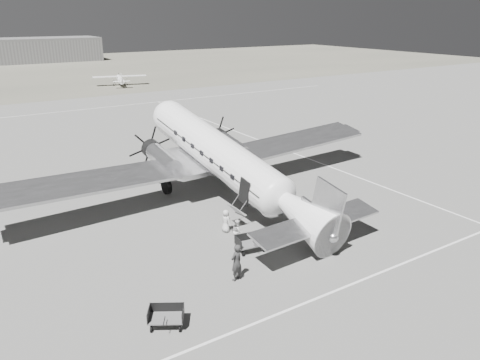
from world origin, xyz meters
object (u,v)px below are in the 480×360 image
at_px(dc3_airliner, 225,161).
at_px(passenger, 226,221).
at_px(ramp_agent, 238,231).
at_px(baggage_cart_far, 166,318).
at_px(ground_crew, 236,262).
at_px(hangar_main, 22,50).
at_px(light_plane_right, 120,80).
at_px(baggage_cart_near, 251,243).

relative_size(dc3_airliner, passenger, 21.74).
bearing_deg(dc3_airliner, ramp_agent, -117.52).
relative_size(baggage_cart_far, ground_crew, 0.80).
bearing_deg(hangar_main, light_plane_right, -82.40).
bearing_deg(light_plane_right, ramp_agent, -88.80).
bearing_deg(dc3_airliner, hangar_main, 84.64).
height_order(ground_crew, passenger, ground_crew).
xyz_separation_m(ground_crew, passenger, (2.43, 5.13, -0.27)).
xyz_separation_m(hangar_main, ground_crew, (-10.10, -130.48, -2.30)).
xyz_separation_m(hangar_main, passenger, (-7.66, -125.35, -2.57)).
relative_size(hangar_main, baggage_cart_near, 24.70).
relative_size(dc3_airliner, ramp_agent, 21.16).
xyz_separation_m(dc3_airliner, light_plane_right, (13.01, 61.12, -1.98)).
bearing_deg(baggage_cart_near, ramp_agent, 102.24).
distance_m(dc3_airliner, ground_crew, 11.05).
distance_m(hangar_main, light_plane_right, 60.32).
height_order(baggage_cart_near, baggage_cart_far, baggage_cart_near).
distance_m(light_plane_right, ground_crew, 73.01).
xyz_separation_m(hangar_main, dc3_airliner, (-5.04, -120.87, -0.28)).
distance_m(hangar_main, ground_crew, 130.89).
bearing_deg(dc3_airliner, baggage_cart_far, -133.74).
height_order(light_plane_right, ground_crew, light_plane_right).
height_order(hangar_main, ground_crew, hangar_main).
bearing_deg(dc3_airliner, passenger, -123.30).
height_order(light_plane_right, baggage_cart_far, light_plane_right).
bearing_deg(ramp_agent, light_plane_right, 15.74).
xyz_separation_m(dc3_airliner, baggage_cart_far, (-9.67, -11.21, -2.57)).
relative_size(ground_crew, ramp_agent, 1.33).
bearing_deg(light_plane_right, ground_crew, -89.90).
relative_size(light_plane_right, baggage_cart_near, 5.90).
bearing_deg(baggage_cart_near, ground_crew, -127.90).
xyz_separation_m(hangar_main, baggage_cart_far, (-14.71, -132.09, -2.85)).
bearing_deg(hangar_main, ramp_agent, -93.54).
xyz_separation_m(baggage_cart_near, passenger, (0.11, 2.94, 0.25)).
bearing_deg(ramp_agent, baggage_cart_near, -147.67).
height_order(dc3_airliner, light_plane_right, dc3_airliner).
xyz_separation_m(baggage_cart_far, ramp_agent, (6.86, 5.07, 0.30)).
height_order(hangar_main, ramp_agent, hangar_main).
distance_m(dc3_airliner, passenger, 5.68).
bearing_deg(baggage_cart_far, passenger, 74.63).
xyz_separation_m(light_plane_right, passenger, (-15.64, -65.60, -0.31)).
distance_m(baggage_cart_near, ramp_agent, 1.31).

